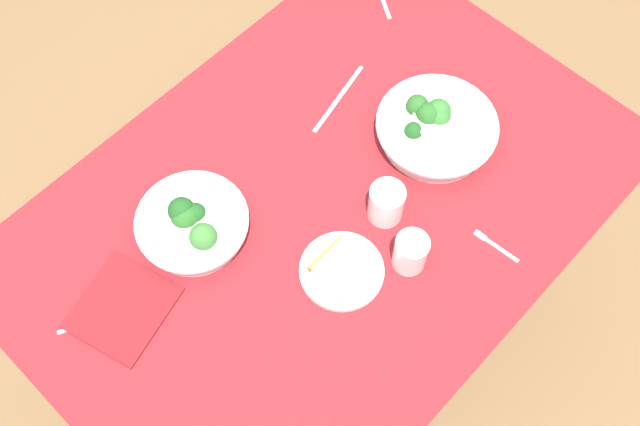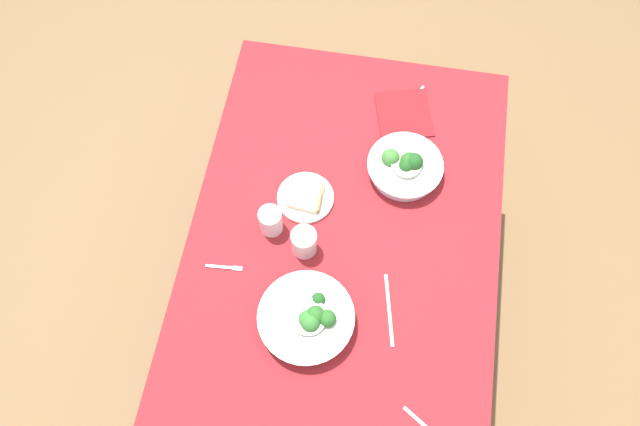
{
  "view_description": "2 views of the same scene",
  "coord_description": "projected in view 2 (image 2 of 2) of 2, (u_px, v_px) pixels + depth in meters",
  "views": [
    {
      "loc": [
        0.56,
        0.53,
        2.22
      ],
      "look_at": [
        0.03,
        0.03,
        0.77
      ],
      "focal_mm": 42.86,
      "sensor_mm": 36.0,
      "label": 1
    },
    {
      "loc": [
        -0.8,
        -0.06,
        2.52
      ],
      "look_at": [
        0.03,
        0.08,
        0.77
      ],
      "focal_mm": 35.57,
      "sensor_mm": 36.0,
      "label": 2
    }
  ],
  "objects": [
    {
      "name": "ground_plane",
      "position": [
        339.0,
        302.0,
        2.61
      ],
      "size": [
        6.0,
        6.0,
        0.0
      ],
      "primitive_type": "plane",
      "color": "brown"
    },
    {
      "name": "dining_table",
      "position": [
        344.0,
        244.0,
        2.06
      ],
      "size": [
        1.36,
        0.95,
        0.73
      ],
      "color": "maroon",
      "rests_on": "ground_plane"
    },
    {
      "name": "broccoli_bowl_far",
      "position": [
        308.0,
        319.0,
        1.8
      ],
      "size": [
        0.28,
        0.28,
        0.1
      ],
      "color": "white",
      "rests_on": "dining_table"
    },
    {
      "name": "broccoli_bowl_near",
      "position": [
        405.0,
        166.0,
        2.02
      ],
      "size": [
        0.24,
        0.24,
        0.1
      ],
      "color": "white",
      "rests_on": "dining_table"
    },
    {
      "name": "bread_side_plate",
      "position": [
        306.0,
        197.0,
        2.0
      ],
      "size": [
        0.18,
        0.18,
        0.03
      ],
      "color": "silver",
      "rests_on": "dining_table"
    },
    {
      "name": "water_glass_center",
      "position": [
        304.0,
        242.0,
        1.89
      ],
      "size": [
        0.08,
        0.08,
        0.09
      ],
      "primitive_type": "cylinder",
      "color": "silver",
      "rests_on": "dining_table"
    },
    {
      "name": "water_glass_side",
      "position": [
        271.0,
        221.0,
        1.92
      ],
      "size": [
        0.07,
        0.07,
        0.09
      ],
      "primitive_type": "cylinder",
      "color": "silver",
      "rests_on": "dining_table"
    },
    {
      "name": "fork_by_far_bowl",
      "position": [
        415.0,
        97.0,
        2.17
      ],
      "size": [
        0.09,
        0.05,
        0.0
      ],
      "rotation": [
        0.0,
        0.0,
        2.68
      ],
      "color": "#B7B7BC",
      "rests_on": "dining_table"
    },
    {
      "name": "fork_by_near_bowl",
      "position": [
        226.0,
        267.0,
        1.9
      ],
      "size": [
        0.02,
        0.11,
        0.0
      ],
      "rotation": [
        0.0,
        0.0,
        4.79
      ],
      "color": "#B7B7BC",
      "rests_on": "dining_table"
    },
    {
      "name": "table_knife_left",
      "position": [
        389.0,
        310.0,
        1.85
      ],
      "size": [
        0.22,
        0.06,
        0.0
      ],
      "primitive_type": "cube",
      "rotation": [
        0.0,
        0.0,
        3.35
      ],
      "color": "#B7B7BC",
      "rests_on": "dining_table"
    },
    {
      "name": "napkin_folded_upper",
      "position": [
        404.0,
        114.0,
        2.14
      ],
      "size": [
        0.23,
        0.22,
        0.01
      ],
      "primitive_type": "cube",
      "rotation": [
        0.0,
        0.0,
        0.26
      ],
      "color": "maroon",
      "rests_on": "dining_table"
    }
  ]
}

